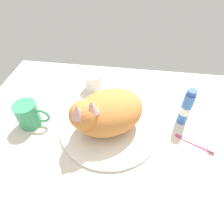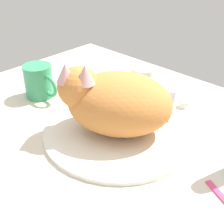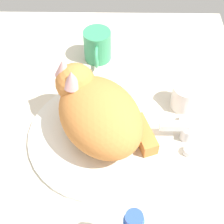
% 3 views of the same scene
% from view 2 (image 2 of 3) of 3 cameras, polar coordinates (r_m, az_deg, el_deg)
% --- Properties ---
extents(ground_plane, '(1.10, 0.83, 0.03)m').
position_cam_2_polar(ground_plane, '(0.78, 1.31, -4.73)').
color(ground_plane, beige).
extents(sink_basin, '(0.37, 0.37, 0.01)m').
position_cam_2_polar(sink_basin, '(0.77, 1.33, -3.50)').
color(sink_basin, silver).
rests_on(sink_basin, ground_plane).
extents(faucet, '(0.12, 0.09, 0.06)m').
position_cam_2_polar(faucet, '(0.90, 10.43, 3.12)').
color(faucet, silver).
rests_on(faucet, ground_plane).
extents(cat, '(0.31, 0.29, 0.18)m').
position_cam_2_polar(cat, '(0.73, 0.33, 2.06)').
color(cat, '#D17F3D').
rests_on(cat, sink_basin).
extents(coffee_mug, '(0.13, 0.08, 0.10)m').
position_cam_2_polar(coffee_mug, '(0.94, -13.33, 5.57)').
color(coffee_mug, '#389966').
rests_on(coffee_mug, ground_plane).
extents(rinse_cup, '(0.08, 0.08, 0.07)m').
position_cam_2_polar(rinse_cup, '(0.97, 5.67, 6.22)').
color(rinse_cup, white).
rests_on(rinse_cup, ground_plane).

